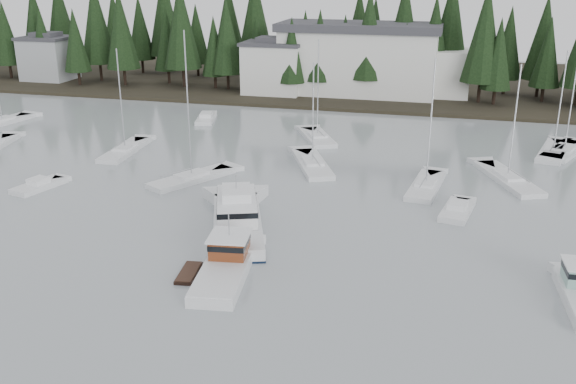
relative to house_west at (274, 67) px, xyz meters
The scene contains 19 objects.
far_shore_land 25.88m from the house_west, 45.00° to the left, with size 240.00×54.00×1.00m, color black.
conifer_treeline 19.87m from the house_west, 21.25° to the left, with size 200.00×22.00×20.00m, color black, non-canonical shape.
house_west is the anchor object (origin of this frame).
house_far_west 42.05m from the house_west, behind, with size 8.48×7.42×8.25m.
harbor_inn 15.45m from the house_west, 12.52° to the left, with size 29.50×11.50×10.90m.
lobster_boat_brown 62.78m from the house_west, 77.23° to the right, with size 5.37×9.31×4.45m.
cabin_cruiser_center 55.13m from the house_west, 77.17° to the right, with size 7.68×12.64×5.19m.
sailboat_0 46.22m from the house_west, 31.41° to the right, with size 4.88×10.19×11.88m.
sailboat_1 36.62m from the house_west, 101.57° to the right, with size 3.26×9.91×12.02m.
sailboat_2 43.44m from the house_west, 84.87° to the right, with size 6.77×9.23×14.89m.
sailboat_4 38.54m from the house_west, 68.13° to the right, with size 6.56×10.41×11.34m.
sailboat_5 49.05m from the house_west, 46.31° to the right, with size 6.49×10.78×11.85m.
sailboat_6 28.07m from the house_west, 63.31° to the right, with size 6.30×8.97×12.44m.
sailboat_7 47.64m from the house_west, 56.55° to the right, with size 3.49×9.08×12.75m.
sailboat_10 40.61m from the house_west, 137.40° to the right, with size 4.17×9.20×12.18m.
sailboat_12 46.97m from the house_west, 30.01° to the right, with size 6.29×9.43×11.44m.
runabout_0 49.92m from the house_west, 100.63° to the right, with size 3.43×5.54×1.42m.
runabout_1 54.14m from the house_west, 57.39° to the right, with size 3.13×5.83×1.42m.
runabout_3 19.74m from the house_west, 102.72° to the right, with size 3.72×6.80×1.42m.
Camera 1 is at (10.02, -19.10, 20.00)m, focal length 40.00 mm.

